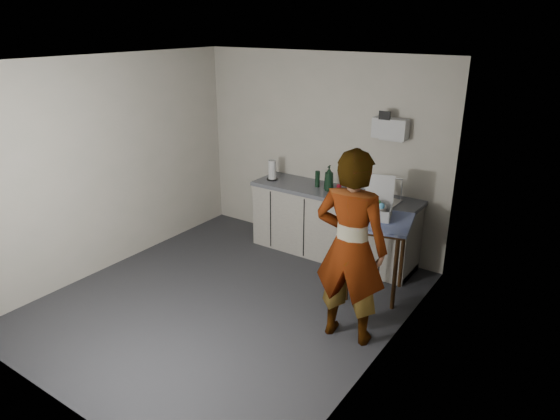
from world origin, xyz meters
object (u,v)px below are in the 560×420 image
Objects in this scene: soap_bottle at (329,178)px; dish_rack at (381,197)px; side_table at (378,229)px; paper_towel at (272,171)px; kitchen_counter at (333,226)px; dark_bottle at (317,179)px; soda_can at (339,189)px; standing_man at (351,248)px; bakery_box at (377,208)px.

dish_rack is at bearing -1.30° from soap_bottle.
paper_towel reaches higher than side_table.
side_table is at bearing -34.41° from kitchen_counter.
dish_rack is (1.59, 0.01, -0.06)m from paper_towel.
dark_bottle reaches higher than kitchen_counter.
dish_rack is (-0.22, 0.56, 0.18)m from side_table.
soda_can is at bearing -10.91° from dark_bottle.
kitchen_counter is at bearing 152.50° from soda_can.
standing_man reaches higher than dark_bottle.
bakery_box reaches higher than soda_can.
dish_rack is at bearing 0.18° from soda_can.
side_table is (0.88, -0.60, 0.37)m from kitchen_counter.
side_table is at bearing -68.65° from dish_rack.
standing_man is at bearing -37.10° from paper_towel.
paper_towel is at bearing 148.08° from bakery_box.
standing_man is at bearing -95.38° from side_table.
paper_towel is (-0.86, -0.03, -0.04)m from soap_bottle.
paper_towel is at bearing 150.22° from side_table.
paper_towel is 0.61× the size of bakery_box.
paper_towel is at bearing -179.52° from dish_rack.
dark_bottle is (-0.35, 0.07, 0.05)m from soda_can.
kitchen_counter is 1.90m from standing_man.
dish_rack reaches higher than kitchen_counter.
bakery_box is (1.08, -0.55, -0.00)m from dark_bottle.
dark_bottle is at bearing 175.89° from dish_rack.
paper_towel is at bearing -173.17° from dark_bottle.
side_table is 0.47× the size of standing_man.
dark_bottle is 0.78× the size of paper_towel.
soap_bottle reaches higher than side_table.
standing_man is at bearing -54.37° from soap_bottle.
bakery_box is at bearing -33.37° from soda_can.
standing_man is at bearing -56.66° from kitchen_counter.
kitchen_counter is 6.82× the size of soap_bottle.
bakery_box reaches higher than side_table.
paper_towel is 1.59m from dish_rack.
bakery_box is (0.73, -0.48, 0.05)m from soda_can.
dish_rack reaches higher than soda_can.
soap_bottle is at bearing -159.64° from kitchen_counter.
paper_towel is (-1.02, -0.01, 0.07)m from soda_can.
standing_man reaches higher than soap_bottle.
dark_bottle is 0.51× the size of dish_rack.
dish_rack reaches higher than paper_towel.
soda_can is 0.36m from dark_bottle.
soap_bottle is 1.02m from bakery_box.
bakery_box is at bearing -29.38° from soap_bottle.
dish_rack is (-0.34, 1.48, 0.01)m from standing_man.
kitchen_counter is at bearing 176.28° from dish_rack.
standing_man is 7.08× the size of paper_towel.
soap_bottle is at bearing 178.70° from dish_rack.
dish_rack is at bearing -4.11° from dark_bottle.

